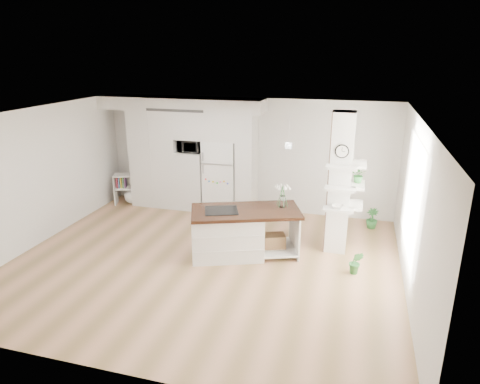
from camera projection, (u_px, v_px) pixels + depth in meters
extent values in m
cube|color=tan|center=(204.00, 262.00, 7.93)|extent=(7.00, 6.00, 0.01)
cube|color=white|center=(200.00, 116.00, 7.08)|extent=(7.00, 6.00, 0.04)
cube|color=silver|center=(246.00, 155.00, 10.25)|extent=(7.00, 0.04, 2.70)
cube|color=silver|center=(108.00, 274.00, 4.77)|extent=(7.00, 0.04, 2.70)
cube|color=silver|center=(35.00, 178.00, 8.41)|extent=(0.04, 6.00, 2.70)
cube|color=silver|center=(415.00, 212.00, 6.61)|extent=(0.04, 6.00, 2.70)
cube|color=white|center=(157.00, 158.00, 10.56)|extent=(1.20, 0.65, 2.40)
cube|color=white|center=(192.00, 180.00, 10.48)|extent=(0.65, 0.65, 1.42)
cube|color=white|center=(190.00, 124.00, 10.05)|extent=(0.65, 0.65, 0.65)
cube|color=white|center=(221.00, 126.00, 9.86)|extent=(0.85, 0.65, 0.65)
cube|color=white|center=(247.00, 164.00, 9.97)|extent=(0.40, 0.65, 2.40)
cube|color=silver|center=(180.00, 104.00, 9.94)|extent=(4.00, 0.70, 0.30)
cube|color=#262626|center=(174.00, 110.00, 9.66)|extent=(1.40, 0.04, 0.06)
cube|color=white|center=(222.00, 176.00, 10.25)|extent=(0.78, 0.66, 1.75)
cube|color=#B2B2B7|center=(217.00, 164.00, 9.82)|extent=(0.78, 0.01, 0.03)
cube|color=silver|center=(340.00, 184.00, 8.01)|extent=(0.40, 0.40, 2.70)
cube|color=#A9765E|center=(328.00, 183.00, 8.07)|extent=(0.02, 0.40, 2.70)
cube|color=#A9765E|center=(340.00, 181.00, 8.21)|extent=(0.40, 0.02, 2.70)
cylinder|color=black|center=(342.00, 151.00, 7.62)|extent=(0.25, 0.03, 0.25)
cylinder|color=white|center=(342.00, 151.00, 7.60)|extent=(0.21, 0.01, 0.21)
plane|color=white|center=(413.00, 197.00, 6.84)|extent=(0.00, 2.40, 2.40)
cylinder|color=white|center=(302.00, 154.00, 6.97)|extent=(0.12, 0.12, 0.10)
cube|color=white|center=(227.00, 234.00, 8.07)|extent=(1.53, 1.27, 0.85)
cube|color=white|center=(277.00, 247.00, 8.25)|extent=(0.97, 1.05, 0.04)
cube|color=white|center=(294.00, 232.00, 8.18)|extent=(0.33, 0.81, 0.85)
cube|color=#3A1D11|center=(246.00, 211.00, 7.96)|extent=(2.23, 1.61, 0.06)
cube|color=black|center=(221.00, 210.00, 7.91)|extent=(0.75, 0.69, 0.01)
cube|color=#8B6443|center=(274.00, 241.00, 8.20)|extent=(0.48, 0.43, 0.25)
cylinder|color=white|center=(282.00, 201.00, 8.07)|extent=(0.12, 0.12, 0.22)
cube|color=white|center=(115.00, 189.00, 10.84)|extent=(0.15, 0.36, 0.77)
cube|color=white|center=(140.00, 189.00, 10.88)|extent=(0.15, 0.36, 0.77)
cube|color=white|center=(127.00, 175.00, 10.74)|extent=(0.74, 0.57, 0.03)
cube|color=white|center=(128.00, 188.00, 10.85)|extent=(0.71, 0.56, 0.03)
sphere|color=white|center=(132.00, 196.00, 10.93)|extent=(0.37, 0.37, 0.37)
imported|color=#307A36|center=(356.00, 262.00, 7.44)|extent=(0.26, 0.21, 0.44)
imported|color=#307A36|center=(372.00, 218.00, 9.38)|extent=(0.33, 0.33, 0.45)
imported|color=#2D2D2D|center=(190.00, 146.00, 10.16)|extent=(0.54, 0.37, 0.30)
imported|color=#307A36|center=(359.00, 175.00, 7.97)|extent=(0.27, 0.23, 0.30)
imported|color=white|center=(338.00, 207.00, 7.85)|extent=(0.22, 0.22, 0.05)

